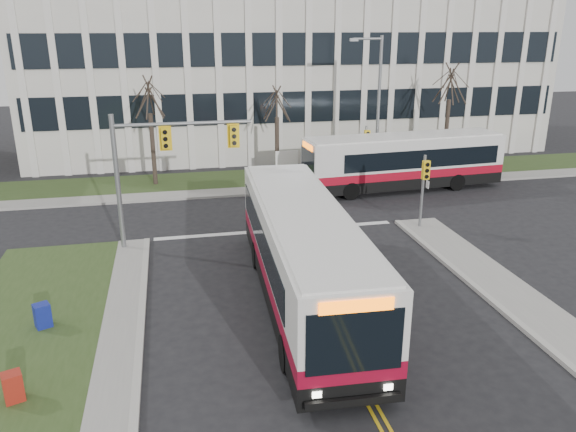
% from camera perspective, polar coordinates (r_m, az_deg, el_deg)
% --- Properties ---
extents(ground, '(120.00, 120.00, 0.00)m').
position_cam_1_polar(ground, '(20.90, 3.03, -9.15)').
color(ground, black).
rests_on(ground, ground).
extents(sidewalk_west, '(1.20, 26.00, 0.14)m').
position_cam_1_polar(sidewalk_west, '(16.22, -17.95, -19.10)').
color(sidewalk_west, '#9E9B93').
rests_on(sidewalk_west, ground).
extents(sidewalk_cross, '(44.00, 1.60, 0.14)m').
position_cam_1_polar(sidewalk_cross, '(35.79, 4.54, 3.01)').
color(sidewalk_cross, '#9E9B93').
rests_on(sidewalk_cross, ground).
extents(building_lawn, '(44.00, 5.00, 0.12)m').
position_cam_1_polar(building_lawn, '(38.39, 3.37, 4.12)').
color(building_lawn, '#30451D').
rests_on(building_lawn, ground).
extents(office_building, '(40.00, 16.00, 12.00)m').
position_cam_1_polar(office_building, '(48.96, -0.29, 14.39)').
color(office_building, silver).
rests_on(office_building, ground).
extents(mast_arm_signal, '(6.11, 0.38, 6.20)m').
position_cam_1_polar(mast_arm_signal, '(25.58, -13.38, 5.82)').
color(mast_arm_signal, slate).
rests_on(mast_arm_signal, ground).
extents(signal_pole_near, '(0.34, 0.39, 3.80)m').
position_cam_1_polar(signal_pole_near, '(28.45, 13.65, 3.44)').
color(signal_pole_near, slate).
rests_on(signal_pole_near, ground).
extents(signal_pole_far, '(0.34, 0.39, 3.80)m').
position_cam_1_polar(signal_pole_far, '(36.07, 7.93, 7.00)').
color(signal_pole_far, slate).
rests_on(signal_pole_far, ground).
extents(streetlight, '(2.15, 0.25, 9.20)m').
position_cam_1_polar(streetlight, '(36.66, 8.95, 11.41)').
color(streetlight, slate).
rests_on(streetlight, ground).
extents(directory_sign, '(1.50, 0.12, 2.00)m').
position_cam_1_polar(directory_sign, '(37.08, -0.14, 5.39)').
color(directory_sign, slate).
rests_on(directory_sign, ground).
extents(tree_left, '(1.80, 1.80, 7.70)m').
position_cam_1_polar(tree_left, '(36.07, -13.93, 11.49)').
color(tree_left, '#42352B').
rests_on(tree_left, ground).
extents(tree_mid, '(1.80, 1.80, 6.82)m').
position_cam_1_polar(tree_mid, '(36.98, -1.15, 11.20)').
color(tree_mid, '#42352B').
rests_on(tree_mid, ground).
extents(tree_right, '(1.80, 1.80, 8.25)m').
position_cam_1_polar(tree_right, '(40.66, 16.18, 12.64)').
color(tree_right, '#42352B').
rests_on(tree_right, ground).
extents(bus_main, '(3.45, 13.53, 3.58)m').
position_cam_1_polar(bus_main, '(20.49, 1.53, -4.18)').
color(bus_main, silver).
rests_on(bus_main, ground).
extents(bus_cross, '(12.66, 3.61, 3.33)m').
position_cam_1_polar(bus_cross, '(35.70, 11.62, 5.29)').
color(bus_cross, silver).
rests_on(bus_cross, ground).
extents(newspaper_box_blue, '(0.64, 0.62, 0.95)m').
position_cam_1_polar(newspaper_box_blue, '(20.90, -23.65, -9.38)').
color(newspaper_box_blue, navy).
rests_on(newspaper_box_blue, ground).
extents(newspaper_box_red, '(0.63, 0.60, 0.95)m').
position_cam_1_polar(newspaper_box_red, '(17.53, -26.13, -15.47)').
color(newspaper_box_red, maroon).
rests_on(newspaper_box_red, ground).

